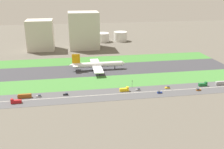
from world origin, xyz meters
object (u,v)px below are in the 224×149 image
car_5 (66,94)px  truck_1 (16,101)px  car_1 (138,89)px  bus_0 (221,83)px  car_3 (39,96)px  truck_0 (203,84)px  fuel_tank_west (102,37)px  car_0 (168,87)px  car_4 (159,92)px  truck_2 (124,90)px  fuel_tank_centre (120,36)px  car_2 (198,90)px  bus_1 (25,96)px  terminal_building (40,35)px  traffic_light (132,83)px  airliner (97,65)px  hangar_building (84,30)px

car_5 → truck_1: truck_1 is taller
car_5 → car_1: size_ratio=1.00×
car_5 → bus_0: (150.37, -0.00, 0.90)m
car_3 → truck_0: size_ratio=0.52×
car_3 → fuel_tank_west: bearing=69.0°
car_3 → car_0: bearing=0.0°
car_5 → car_4: size_ratio=1.00×
truck_2 → fuel_tank_centre: fuel_tank_centre is taller
car_5 → truck_2: size_ratio=0.52×
bus_0 → car_5: bearing=180.0°
car_0 → car_4: same height
car_2 → fuel_tank_centre: 238.48m
truck_1 → truck_2: (93.99, 10.00, 0.00)m
car_1 → fuel_tank_centre: bearing=82.6°
car_3 → truck_0: 154.57m
bus_1 → fuel_tank_west: bearing=66.5°
car_2 → truck_1: truck_1 is taller
truck_0 → bus_0: bearing=0.0°
truck_2 → car_4: (30.23, -10.00, -0.75)m
truck_1 → bus_0: size_ratio=0.72×
car_0 → fuel_tank_west: (-31.50, 227.00, 6.54)m
car_5 → terminal_building: (-36.29, 182.00, 21.57)m
bus_1 → traffic_light: bearing=4.7°
car_5 → truck_0: truck_0 is taller
car_2 → fuel_tank_centre: size_ratio=0.19×
car_4 → traffic_light: traffic_light is taller
car_5 → bus_0: bus_0 is taller
car_5 → truck_1: (-40.70, -10.00, 0.75)m
bus_0 → car_4: bearing=-171.5°
airliner → terminal_building: 135.64m
car_3 → car_4: 107.29m
truck_1 → hangar_building: size_ratio=0.15×
car_3 → hangar_building: bearing=74.0°
truck_2 → car_1: truck_2 is taller
airliner → car_3: 89.98m
airliner → car_0: airliner is taller
truck_1 → car_5: bearing=-166.2°
bus_0 → traffic_light: traffic_light is taller
fuel_tank_centre → car_2: bearing=-83.8°
car_5 → car_4: 84.12m
truck_1 → truck_0: same height
truck_0 → fuel_tank_centre: fuel_tank_centre is taller
car_0 → terminal_building: size_ratio=0.10×
car_5 → car_3: same height
fuel_tank_west → terminal_building: bearing=-155.8°
car_0 → fuel_tank_centre: bearing=89.8°
fuel_tank_west → fuel_tank_centre: size_ratio=1.02×
car_4 → terminal_building: (-119.81, 192.00, 21.57)m
bus_0 → car_2: bearing=-161.0°
bus_1 → car_5: bearing=0.0°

